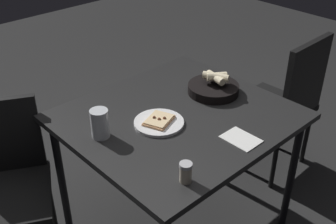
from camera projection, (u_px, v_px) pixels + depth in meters
name	position (u px, v px, depth m)	size (l,w,h in m)	color
dining_table	(178.00, 126.00, 2.05)	(0.94, 1.04, 0.76)	black
pizza_plate	(159.00, 122.00, 1.94)	(0.23, 0.23, 0.04)	white
bread_basket	(214.00, 87.00, 2.19)	(0.27, 0.27, 0.11)	black
beer_glass	(100.00, 125.00, 1.83)	(0.08, 0.08, 0.13)	silver
pepper_shaker	(186.00, 173.00, 1.58)	(0.05, 0.05, 0.09)	#BFB299
napkin	(241.00, 139.00, 1.84)	(0.16, 0.12, 0.00)	white
chair_near	(2.00, 176.00, 2.02)	(0.59, 0.59, 0.86)	black
chair_far	(285.00, 99.00, 2.59)	(0.45, 0.45, 0.95)	black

